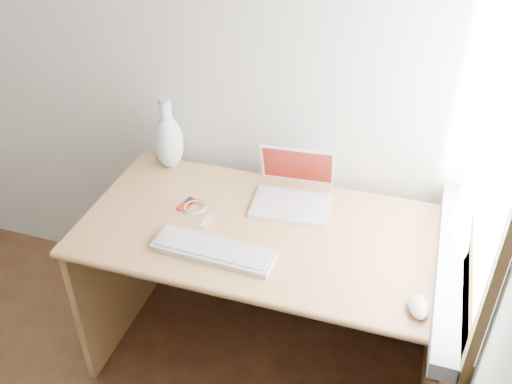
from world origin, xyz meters
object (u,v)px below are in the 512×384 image
(external_keyboard, at_px, (213,250))
(desk, at_px, (274,258))
(laptop, at_px, (294,192))
(vase, at_px, (168,140))

(external_keyboard, bearing_deg, desk, 63.55)
(desk, relative_size, laptop, 4.45)
(desk, height_order, external_keyboard, external_keyboard)
(desk, distance_m, laptop, 0.29)
(laptop, height_order, vase, vase)
(laptop, xyz_separation_m, external_keyboard, (-0.19, -0.39, -0.04))
(desk, bearing_deg, vase, 158.76)
(external_keyboard, bearing_deg, laptop, 65.80)
(desk, xyz_separation_m, vase, (-0.53, 0.21, 0.35))
(laptop, bearing_deg, desk, -115.77)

